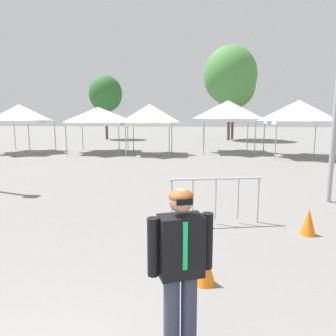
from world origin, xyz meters
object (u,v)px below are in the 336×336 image
canopy_tent_behind_left (98,116)px  canopy_tent_right_of_center (150,115)px  traffic_cone_near_barrier (205,266)px  traffic_cone_lot_center (308,222)px  canopy_tent_behind_center (20,114)px  crowd_barrier_by_lift (216,192)px  canopy_tent_far_left (299,112)px  tree_behind_tents_center (234,85)px  canopy_tent_far_right (228,111)px  tree_behind_tents_left (106,94)px  person_foreground (181,264)px  tree_behind_tents_right (230,75)px

canopy_tent_behind_left → canopy_tent_right_of_center: canopy_tent_right_of_center is taller
traffic_cone_near_barrier → traffic_cone_lot_center: bearing=45.7°
canopy_tent_behind_center → crowd_barrier_by_lift: 18.05m
canopy_tent_far_left → canopy_tent_right_of_center: bearing=178.7°
canopy_tent_right_of_center → tree_behind_tents_center: tree_behind_tents_center is taller
traffic_cone_near_barrier → canopy_tent_far_left: bearing=70.2°
crowd_barrier_by_lift → traffic_cone_near_barrier: (-0.24, -2.63, -0.48)m
tree_behind_tents_center → traffic_cone_lot_center: tree_behind_tents_center is taller
canopy_tent_far_right → canopy_tent_far_left: canopy_tent_far_right is taller
canopy_tent_behind_left → tree_behind_tents_left: 12.33m
canopy_tent_behind_left → traffic_cone_lot_center: bearing=-56.9°
traffic_cone_lot_center → tree_behind_tents_left: bearing=115.5°
tree_behind_tents_center → canopy_tent_behind_left: bearing=-127.6°
canopy_tent_behind_left → tree_behind_tents_center: bearing=52.4°
canopy_tent_behind_center → traffic_cone_lot_center: canopy_tent_behind_center is taller
canopy_tent_far_right → tree_behind_tents_left: size_ratio=0.53×
canopy_tent_right_of_center → canopy_tent_behind_left: bearing=168.6°
canopy_tent_far_right → canopy_tent_behind_left: bearing=-173.7°
canopy_tent_far_left → person_foreground: size_ratio=1.92×
canopy_tent_behind_left → traffic_cone_lot_center: (9.16, -14.03, -2.14)m
person_foreground → tree_behind_tents_center: bearing=84.1°
canopy_tent_far_right → person_foreground: bearing=-95.4°
tree_behind_tents_center → tree_behind_tents_left: 13.13m
person_foreground → crowd_barrier_by_lift: size_ratio=0.86×
tree_behind_tents_center → traffic_cone_lot_center: (-0.76, -26.91, -5.24)m
canopy_tent_behind_center → canopy_tent_far_right: bearing=6.6°
traffic_cone_lot_center → traffic_cone_near_barrier: traffic_cone_lot_center is taller
canopy_tent_behind_center → tree_behind_tents_center: 20.47m
canopy_tent_far_right → tree_behind_tents_left: (-11.68, 10.77, 1.91)m
canopy_tent_behind_left → canopy_tent_right_of_center: bearing=-11.4°
person_foreground → traffic_cone_lot_center: size_ratio=3.18×
canopy_tent_behind_left → tree_behind_tents_left: bearing=105.0°
canopy_tent_far_left → tree_behind_tents_left: bearing=141.1°
tree_behind_tents_left → crowd_barrier_by_lift: bearing=-67.7°
canopy_tent_far_left → traffic_cone_near_barrier: 16.43m
canopy_tent_behind_center → canopy_tent_right_of_center: size_ratio=1.09×
canopy_tent_behind_left → canopy_tent_right_of_center: (3.59, -0.72, 0.08)m
tree_behind_tents_right → traffic_cone_near_barrier: size_ratio=16.91×
person_foreground → traffic_cone_near_barrier: 1.71m
canopy_tent_far_left → tree_behind_tents_center: (-2.62, 13.81, 2.87)m
canopy_tent_right_of_center → person_foreground: (3.18, -17.00, -1.46)m
canopy_tent_behind_center → person_foreground: (11.95, -17.09, -1.53)m
traffic_cone_near_barrier → canopy_tent_right_of_center: bearing=102.5°
traffic_cone_near_barrier → tree_behind_tents_right: bearing=85.0°
tree_behind_tents_center → tree_behind_tents_left: tree_behind_tents_center is taller
tree_behind_tents_center → crowd_barrier_by_lift: bearing=-95.7°
traffic_cone_lot_center → person_foreground: bearing=-122.9°
canopy_tent_far_right → person_foreground: size_ratio=1.93×
crowd_barrier_by_lift → canopy_tent_behind_left: bearing=118.1°
tree_behind_tents_left → traffic_cone_lot_center: bearing=-64.5°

